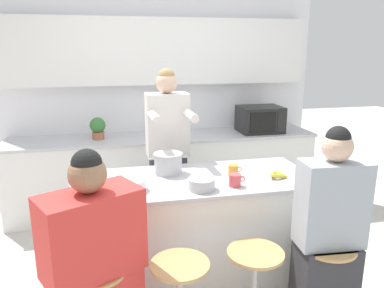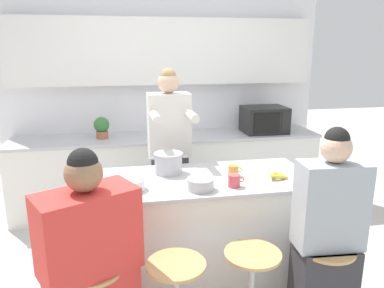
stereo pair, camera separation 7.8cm
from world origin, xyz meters
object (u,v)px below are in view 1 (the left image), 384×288
(coffee_cup_near, at_px, (233,170))
(microwave, at_px, (260,119))
(juice_carton, at_px, (82,167))
(person_seated_near, at_px, (328,243))
(banana_bunch, at_px, (277,175))
(potted_plant, at_px, (98,127))
(person_cooking, at_px, (168,163))
(kitchen_island, at_px, (194,232))
(bar_stool_rightmost, at_px, (324,286))
(cooking_pot, at_px, (168,163))
(coffee_cup_far, at_px, (235,180))
(person_wrapped_blanket, at_px, (95,273))
(fruit_bowl, at_px, (131,185))

(coffee_cup_near, distance_m, microwave, 1.75)
(coffee_cup_near, distance_m, juice_carton, 1.15)
(person_seated_near, height_order, banana_bunch, person_seated_near)
(potted_plant, bearing_deg, person_cooking, -55.45)
(kitchen_island, height_order, bar_stool_rightmost, kitchen_island)
(bar_stool_rightmost, distance_m, cooking_pot, 1.40)
(coffee_cup_far, relative_size, potted_plant, 0.49)
(person_seated_near, relative_size, cooking_pot, 4.48)
(cooking_pot, bearing_deg, juice_carton, 177.93)
(coffee_cup_near, bearing_deg, person_cooking, 122.93)
(coffee_cup_near, bearing_deg, person_seated_near, -57.16)
(person_cooking, bearing_deg, banana_bunch, -47.83)
(person_cooking, height_order, coffee_cup_far, person_cooking)
(coffee_cup_far, bearing_deg, juice_carton, 159.14)
(coffee_cup_far, bearing_deg, person_cooking, 112.46)
(person_cooking, bearing_deg, person_wrapped_blanket, -117.04)
(banana_bunch, bearing_deg, person_wrapped_blanket, -158.17)
(coffee_cup_near, bearing_deg, kitchen_island, 178.89)
(person_wrapped_blanket, bearing_deg, bar_stool_rightmost, -27.81)
(juice_carton, relative_size, microwave, 0.39)
(banana_bunch, bearing_deg, coffee_cup_far, -166.01)
(person_cooking, distance_m, juice_carton, 0.86)
(person_wrapped_blanket, xyz_separation_m, person_seated_near, (1.47, -0.00, 0.01))
(fruit_bowl, height_order, coffee_cup_far, coffee_cup_far)
(bar_stool_rightmost, height_order, coffee_cup_far, coffee_cup_far)
(kitchen_island, xyz_separation_m, person_seated_near, (0.74, -0.67, 0.19))
(kitchen_island, bearing_deg, juice_carton, 167.19)
(coffee_cup_near, distance_m, coffee_cup_far, 0.22)
(person_cooking, height_order, banana_bunch, person_cooking)
(person_cooking, height_order, person_wrapped_blanket, person_cooking)
(bar_stool_rightmost, xyz_separation_m, coffee_cup_far, (-0.48, 0.47, 0.61))
(bar_stool_rightmost, height_order, fruit_bowl, fruit_bowl)
(kitchen_island, height_order, microwave, microwave)
(cooking_pot, bearing_deg, coffee_cup_near, -19.56)
(kitchen_island, height_order, potted_plant, potted_plant)
(person_seated_near, bearing_deg, potted_plant, 127.70)
(bar_stool_rightmost, distance_m, person_wrapped_blanket, 1.49)
(kitchen_island, relative_size, bar_stool_rightmost, 2.86)
(coffee_cup_far, distance_m, microwave, 1.96)
(banana_bunch, xyz_separation_m, juice_carton, (-1.44, 0.32, 0.07))
(person_cooking, xyz_separation_m, cooking_pot, (-0.07, -0.46, 0.14))
(coffee_cup_near, xyz_separation_m, potted_plant, (-1.05, 1.56, 0.06))
(person_cooking, relative_size, banana_bunch, 9.88)
(fruit_bowl, xyz_separation_m, coffee_cup_near, (0.79, 0.14, 0.00))
(kitchen_island, distance_m, coffee_cup_near, 0.58)
(bar_stool_rightmost, relative_size, potted_plant, 2.63)
(bar_stool_rightmost, xyz_separation_m, person_seated_near, (0.01, 0.02, 0.31))
(person_wrapped_blanket, relative_size, cooking_pot, 4.30)
(cooking_pot, bearing_deg, person_wrapped_blanket, -123.76)
(person_wrapped_blanket, distance_m, coffee_cup_far, 1.12)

